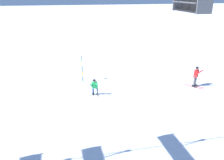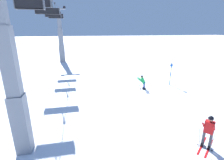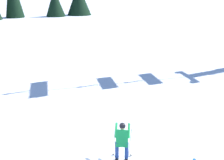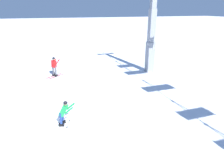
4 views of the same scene
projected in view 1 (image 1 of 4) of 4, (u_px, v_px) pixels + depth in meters
name	position (u px, v px, depth m)	size (l,w,h in m)	color
ground_plane	(107.00, 95.00, 18.96)	(260.00, 260.00, 0.00)	white
skier_carving_main	(95.00, 86.00, 18.54)	(1.05, 1.77, 1.53)	white
chairlift_seat_nearest	(193.00, 2.00, 8.59)	(0.61, 1.75, 2.37)	black
trail_marker_pole	(82.00, 68.00, 21.28)	(0.07, 0.28, 2.39)	blue
skier_distant_uphill	(196.00, 75.00, 20.21)	(1.39, 1.61, 1.82)	red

